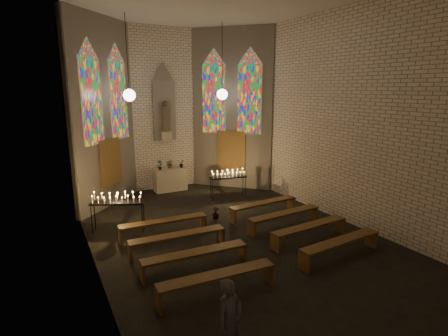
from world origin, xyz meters
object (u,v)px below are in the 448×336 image
Objects in this scene: altar at (170,180)px; aisle_flower_pot at (216,213)px; votive_stand_right at (228,175)px; votive_stand_left at (117,200)px; visitor at (230,320)px.

aisle_flower_pot is at bearing -87.07° from altar.
votive_stand_right is (1.56, 1.92, 0.74)m from aisle_flower_pot.
aisle_flower_pot is at bearing 16.55° from votive_stand_left.
aisle_flower_pot is at bearing 45.50° from visitor.
votive_stand_left reaches higher than altar.
votive_stand_left is at bearing 171.74° from aisle_flower_pot.
altar is 2.80m from votive_stand_right.
visitor reaches higher than votive_stand_right.
visitor reaches higher than votive_stand_left.
altar reaches higher than aisle_flower_pot.
visitor reaches higher than altar.
aisle_flower_pot is at bearing -119.37° from votive_stand_right.
aisle_flower_pot is 0.25× the size of votive_stand_left.
votive_stand_right is at bearing 50.95° from aisle_flower_pot.
altar is at bearing 56.10° from visitor.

